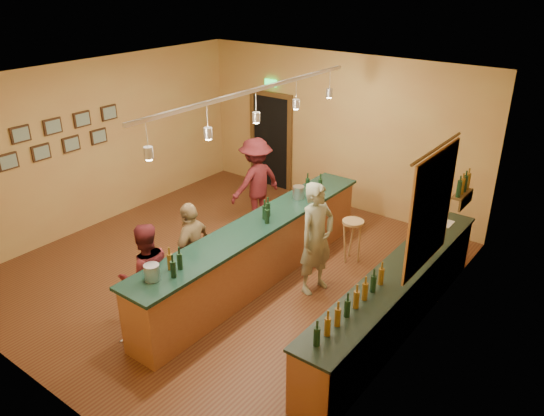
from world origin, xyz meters
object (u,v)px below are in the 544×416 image
Objects in this scene: customer_a at (146,275)px; customer_b at (192,250)px; bar_stool at (353,228)px; tasting_bar at (258,248)px; back_counter at (395,299)px; customer_c at (256,182)px; bartender at (317,238)px.

customer_b is (0.00, 0.91, -0.00)m from customer_a.
customer_a is 1.00× the size of customer_b.
tasting_bar is at bearing -120.39° from bar_stool.
back_counter is at bearing 4.49° from tasting_bar.
customer_a is at bearing 25.12° from customer_c.
bar_stool is (-1.42, 1.33, 0.14)m from back_counter.
customer_b is at bearing 143.28° from bartender.
bar_stool is (2.27, -0.18, -0.26)m from customer_c.
tasting_bar is at bearing 133.89° from customer_b.
bar_stool is (1.43, 3.32, -0.16)m from customer_a.
bar_stool is (0.01, 1.15, -0.28)m from bartender.
bar_stool is (1.43, 2.41, -0.16)m from customer_b.
customer_a is 3.62m from bar_stool.
customer_c is at bearing -141.95° from customer_a.
customer_c reaches higher than back_counter.
customer_b reaches higher than bar_stool.
customer_c is at bearing -176.90° from customer_b.
tasting_bar reaches higher than back_counter.
bartender is at bearing -90.46° from bar_stool.
bartender is 2.60m from customer_a.
customer_c is 2.29× the size of bar_stool.
back_counter is at bearing -85.34° from bartender.
customer_b is at bearing -121.28° from tasting_bar.
customer_c is (-3.70, 1.51, 0.39)m from back_counter.
customer_c is (-2.26, 1.33, -0.03)m from bartender.
bartender is at bearing 22.29° from tasting_bar.
customer_b is at bearing -120.73° from bar_stool.
back_counter is 3.07m from customer_b.
tasting_bar is 3.25× the size of customer_b.
customer_a is at bearing -14.84° from customer_b.
tasting_bar is at bearing -172.32° from customer_a.
back_counter is 0.89× the size of tasting_bar.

